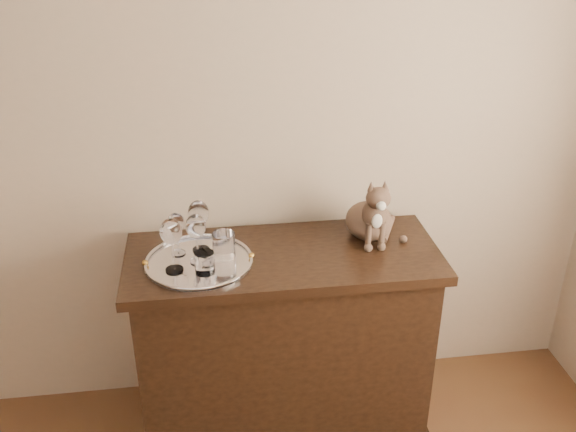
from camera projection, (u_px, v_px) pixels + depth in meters
name	position (u px, v px, depth m)	size (l,w,h in m)	color
wall_back	(114.00, 109.00, 2.41)	(4.00, 0.10, 2.70)	#C3AC92
sideboard	(284.00, 343.00, 2.63)	(1.20, 0.50, 0.85)	black
tray	(199.00, 263.00, 2.37)	(0.40, 0.40, 0.01)	silver
wine_glass_a	(177.00, 234.00, 2.38)	(0.06, 0.06, 0.17)	white
wine_glass_b	(199.00, 226.00, 2.40)	(0.08, 0.08, 0.21)	white
wine_glass_c	(172.00, 245.00, 2.27)	(0.08, 0.08, 0.21)	white
wine_glass_d	(197.00, 238.00, 2.33)	(0.07, 0.07, 0.19)	white
tumbler_b	(205.00, 263.00, 2.28)	(0.07, 0.07, 0.08)	white
tumbler_c	(224.00, 245.00, 2.38)	(0.09, 0.09, 0.10)	silver
cat	(370.00, 205.00, 2.49)	(0.28, 0.26, 0.28)	#493B2B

